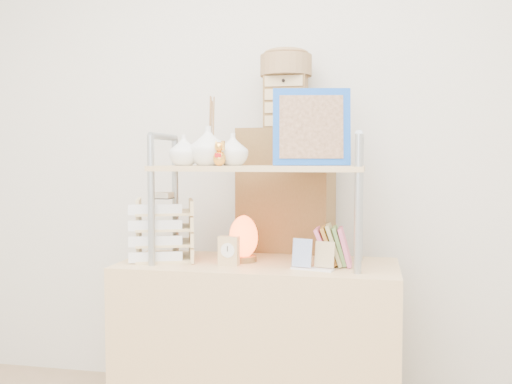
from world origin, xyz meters
The scene contains 9 objects.
desk centered at (0.00, 1.20, 0.38)m, with size 1.20×0.50×0.75m, color tan.
cabinet centered at (0.07, 1.57, 0.68)m, with size 0.45×0.24×1.35m, color brown.
hutch centered at (-0.05, 1.21, 1.18)m, with size 0.90×0.34×0.76m.
letter_tray centered at (-0.43, 1.19, 0.87)m, with size 0.31×0.31×0.30m.
salt_lamp centered at (-0.07, 1.22, 0.85)m, with size 0.13×0.13×0.20m.
desk_clock centered at (-0.11, 1.12, 0.81)m, with size 0.09×0.05×0.12m.
postcard_stand centered at (0.25, 1.09, 0.79)m, with size 0.18×0.09×0.13m.
drawer_chest centered at (0.07, 1.55, 1.48)m, with size 0.20×0.16×0.25m.
woven_basket centered at (0.07, 1.55, 1.65)m, with size 0.25×0.25×0.10m, color brown.
Camera 1 is at (0.48, -1.21, 1.21)m, focal length 40.00 mm.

